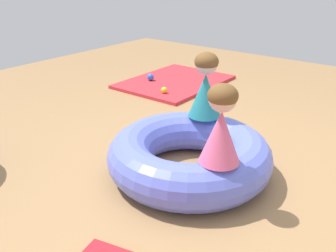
% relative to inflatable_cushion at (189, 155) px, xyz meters
% --- Properties ---
extents(ground_plane, '(8.00, 8.00, 0.00)m').
position_rel_inflatable_cushion_xyz_m(ground_plane, '(0.02, -0.07, -0.16)').
color(ground_plane, '#9E7549').
extents(gym_mat_far_right, '(1.40, 1.07, 0.04)m').
position_rel_inflatable_cushion_xyz_m(gym_mat_far_right, '(1.79, 1.49, -0.14)').
color(gym_mat_far_right, red).
rests_on(gym_mat_far_right, ground).
extents(inflatable_cushion, '(1.21, 1.21, 0.32)m').
position_rel_inflatable_cushion_xyz_m(inflatable_cushion, '(0.00, 0.00, 0.00)').
color(inflatable_cushion, '#6070E5').
rests_on(inflatable_cushion, ground).
extents(child_in_pink, '(0.34, 0.34, 0.51)m').
position_rel_inflatable_cushion_xyz_m(child_in_pink, '(-0.20, -0.36, 0.41)').
color(child_in_pink, '#E5608E').
rests_on(child_in_pink, inflatable_cushion).
extents(child_in_teal, '(0.31, 0.31, 0.52)m').
position_rel_inflatable_cushion_xyz_m(child_in_teal, '(0.39, 0.13, 0.41)').
color(child_in_teal, teal).
rests_on(child_in_teal, inflatable_cushion).
extents(play_ball_yellow, '(0.07, 0.07, 0.07)m').
position_rel_inflatable_cushion_xyz_m(play_ball_yellow, '(1.29, 1.27, -0.08)').
color(play_ball_yellow, yellow).
rests_on(play_ball_yellow, gym_mat_far_right).
extents(play_ball_blue, '(0.09, 0.09, 0.09)m').
position_rel_inflatable_cushion_xyz_m(play_ball_blue, '(1.60, 1.74, -0.08)').
color(play_ball_blue, blue).
rests_on(play_ball_blue, gym_mat_far_right).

